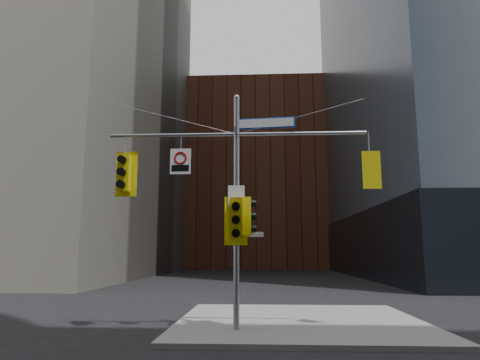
# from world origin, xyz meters

# --- Properties ---
(ground) EXTENTS (160.00, 160.00, 0.00)m
(ground) POSITION_xyz_m (0.00, 0.00, 0.00)
(ground) COLOR black
(ground) RESTS_ON ground
(sidewalk_corner) EXTENTS (8.00, 8.00, 0.15)m
(sidewalk_corner) POSITION_xyz_m (2.00, 4.00, 0.07)
(sidewalk_corner) COLOR gray
(sidewalk_corner) RESTS_ON ground
(brick_midrise) EXTENTS (26.00, 20.00, 28.00)m
(brick_midrise) POSITION_xyz_m (0.00, 58.00, 14.00)
(brick_midrise) COLOR brown
(brick_midrise) RESTS_ON ground
(signal_assembly) EXTENTS (8.00, 0.80, 7.30)m
(signal_assembly) POSITION_xyz_m (0.00, 1.99, 4.42)
(signal_assembly) COLOR #93969B
(signal_assembly) RESTS_ON ground
(traffic_light_west_arm) EXTENTS (0.69, 0.56, 1.44)m
(traffic_light_west_arm) POSITION_xyz_m (-3.52, 2.01, 4.80)
(traffic_light_west_arm) COLOR yellow
(traffic_light_west_arm) RESTS_ON ground
(traffic_light_east_arm) EXTENTS (0.55, 0.43, 1.15)m
(traffic_light_east_arm) POSITION_xyz_m (4.07, 1.99, 4.80)
(traffic_light_east_arm) COLOR yellow
(traffic_light_east_arm) RESTS_ON ground
(traffic_light_pole_side) EXTENTS (0.49, 0.42, 1.15)m
(traffic_light_pole_side) POSITION_xyz_m (0.33, 2.01, 3.43)
(traffic_light_pole_side) COLOR yellow
(traffic_light_pole_side) RESTS_ON ground
(traffic_light_pole_front) EXTENTS (0.69, 0.56, 1.45)m
(traffic_light_pole_front) POSITION_xyz_m (-0.00, 1.73, 3.29)
(traffic_light_pole_front) COLOR yellow
(traffic_light_pole_front) RESTS_ON ground
(street_sign_blade) EXTENTS (1.82, 0.23, 0.35)m
(street_sign_blade) POSITION_xyz_m (0.93, 2.00, 6.35)
(street_sign_blade) COLOR navy
(street_sign_blade) RESTS_ON ground
(regulatory_sign_arm) EXTENTS (0.65, 0.07, 0.81)m
(regulatory_sign_arm) POSITION_xyz_m (-1.75, 1.97, 5.18)
(regulatory_sign_arm) COLOR silver
(regulatory_sign_arm) RESTS_ON ground
(regulatory_sign_pole) EXTENTS (0.50, 0.08, 0.66)m
(regulatory_sign_pole) POSITION_xyz_m (0.00, 1.88, 4.01)
(regulatory_sign_pole) COLOR silver
(regulatory_sign_pole) RESTS_ON ground
(street_blade_ew) EXTENTS (0.73, 0.13, 0.15)m
(street_blade_ew) POSITION_xyz_m (0.45, 2.00, 2.89)
(street_blade_ew) COLOR silver
(street_blade_ew) RESTS_ON ground
(street_blade_ns) EXTENTS (0.08, 0.75, 0.15)m
(street_blade_ns) POSITION_xyz_m (0.00, 2.45, 2.87)
(street_blade_ns) COLOR #145926
(street_blade_ns) RESTS_ON ground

